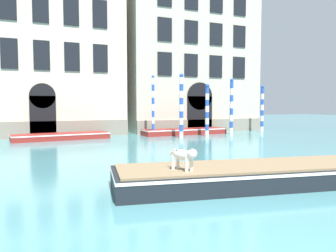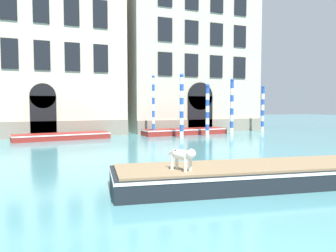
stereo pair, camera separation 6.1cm
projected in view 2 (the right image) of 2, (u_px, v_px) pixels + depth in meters
The scene contains 11 objects.
palazzo_left at pixel (55, 58), 25.98m from camera, with size 10.22×6.13×12.11m.
palazzo_right at pixel (189, 37), 30.26m from camera, with size 11.85×6.13×17.26m.
boat_foreground at pixel (251, 174), 9.52m from camera, with size 8.32×3.49×0.61m.
dog_on_deck at pixel (183, 155), 8.60m from camera, with size 0.51×0.90×0.63m.
boat_moored_near_palazzo at pixel (62, 136), 22.03m from camera, with size 6.44×2.45×0.42m.
boat_moored_far at pixel (185, 131), 25.80m from camera, with size 6.90×1.91×0.46m.
mooring_pole_0 at pixel (207, 110), 24.06m from camera, with size 0.29×0.29×3.88m.
mooring_pole_1 at pixel (153, 106), 23.85m from camera, with size 0.20×0.20×4.48m.
mooring_pole_2 at pixel (232, 106), 25.66m from camera, with size 0.28×0.28×4.39m.
mooring_pole_3 at pixel (182, 106), 22.87m from camera, with size 0.28×0.28×4.51m.
mooring_pole_4 at pixel (263, 109), 27.92m from camera, with size 0.27×0.27×3.99m.
Camera 2 is at (-3.04, -2.35, 2.35)m, focal length 35.00 mm.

